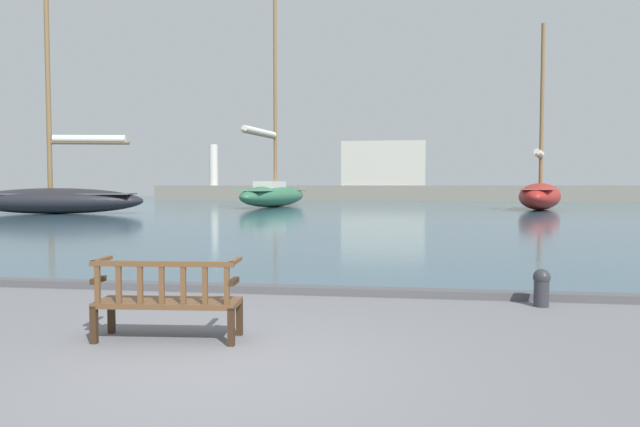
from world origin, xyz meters
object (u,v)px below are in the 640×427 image
object	(u,v)px
sailboat_mid_starboard	(56,197)
sailboat_nearest_port	(540,194)
sailboat_outer_starboard	(274,192)
park_bench	(167,299)
mooring_bollard	(542,286)

from	to	relation	value
sailboat_mid_starboard	sailboat_nearest_port	world-z (taller)	sailboat_mid_starboard
sailboat_mid_starboard	sailboat_outer_starboard	world-z (taller)	sailboat_outer_starboard
park_bench	mooring_bollard	xyz separation A→B (m)	(4.61, 2.47, -0.16)
sailboat_mid_starboard	sailboat_outer_starboard	size ratio (longest dim) A/B	0.84
sailboat_outer_starboard	sailboat_nearest_port	bearing A→B (deg)	-7.75
sailboat_mid_starboard	sailboat_nearest_port	bearing A→B (deg)	19.02
sailboat_mid_starboard	sailboat_nearest_port	size ratio (longest dim) A/B	1.06
sailboat_mid_starboard	mooring_bollard	distance (m)	32.05
mooring_bollard	sailboat_nearest_port	bearing A→B (deg)	77.12
park_bench	sailboat_outer_starboard	world-z (taller)	sailboat_outer_starboard
sailboat_nearest_port	sailboat_outer_starboard	size ratio (longest dim) A/B	0.79
sailboat_mid_starboard	mooring_bollard	bearing A→B (deg)	-45.50
park_bench	sailboat_outer_starboard	xyz separation A→B (m)	(-7.52, 38.37, 0.78)
sailboat_nearest_port	mooring_bollard	xyz separation A→B (m)	(-7.59, -33.21, -0.87)
sailboat_mid_starboard	sailboat_outer_starboard	xyz separation A→B (m)	(10.33, 13.04, 0.17)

